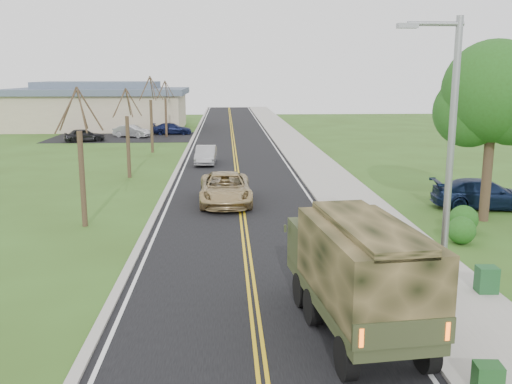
{
  "coord_description": "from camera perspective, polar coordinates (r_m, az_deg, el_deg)",
  "views": [
    {
      "loc": [
        -0.76,
        -14.7,
        6.61
      ],
      "look_at": [
        0.47,
        8.35,
        1.8
      ],
      "focal_mm": 40.0,
      "sensor_mm": 36.0,
      "label": 1
    }
  ],
  "objects": [
    {
      "name": "bare_tree_d",
      "position": [
        61.16,
        -9.01,
        7.82
      ],
      "size": [
        1.88,
        2.2,
        5.91
      ],
      "color": "#38281C",
      "rests_on": "ground"
    },
    {
      "name": "lot_car_dark",
      "position": [
        58.89,
        -16.78,
        5.47
      ],
      "size": [
        4.15,
        2.69,
        1.31
      ],
      "primitive_type": "imported",
      "rotation": [
        0.0,
        0.0,
        1.89
      ],
      "color": "black",
      "rests_on": "ground"
    },
    {
      "name": "road",
      "position": [
        55.11,
        -2.27,
        4.87
      ],
      "size": [
        8.0,
        120.0,
        0.01
      ],
      "primitive_type": "cube",
      "color": "black",
      "rests_on": "ground"
    },
    {
      "name": "bare_tree_c",
      "position": [
        49.25,
        -10.42,
        7.11
      ],
      "size": [
        2.04,
        2.39,
        6.42
      ],
      "color": "#38281C",
      "rests_on": "ground"
    },
    {
      "name": "bare_tree_b",
      "position": [
        37.46,
        -12.69,
        5.14
      ],
      "size": [
        1.83,
        2.14,
        5.73
      ],
      "color": "#38281C",
      "rests_on": "ground"
    },
    {
      "name": "military_truck",
      "position": [
        14.77,
        10.07,
        -7.44
      ],
      "size": [
        2.86,
        6.49,
        3.14
      ],
      "rotation": [
        0.0,
        0.0,
        0.11
      ],
      "color": "black",
      "rests_on": "ground"
    },
    {
      "name": "lot_car_silver",
      "position": [
        61.72,
        -12.31,
        5.96
      ],
      "size": [
        4.2,
        2.84,
        1.31
      ],
      "primitive_type": "imported",
      "rotation": [
        0.0,
        0.0,
        1.17
      ],
      "color": "#AEAEB3",
      "rests_on": "ground"
    },
    {
      "name": "lot_car_navy",
      "position": [
        64.04,
        -8.39,
        6.28
      ],
      "size": [
        4.32,
        1.78,
        1.25
      ],
      "primitive_type": "imported",
      "rotation": [
        0.0,
        0.0,
        1.58
      ],
      "color": "#0F1537",
      "rests_on": "ground"
    },
    {
      "name": "bare_tree_a",
      "position": [
        25.79,
        -17.05,
        2.36
      ],
      "size": [
        1.93,
        2.26,
        6.08
      ],
      "color": "#38281C",
      "rests_on": "ground"
    },
    {
      "name": "street_light",
      "position": [
        15.44,
        18.5,
        3.05
      ],
      "size": [
        1.65,
        0.22,
        8.0
      ],
      "color": "gray",
      "rests_on": "ground"
    },
    {
      "name": "curb_left",
      "position": [
        55.2,
        -6.59,
        4.86
      ],
      "size": [
        0.3,
        120.0,
        0.1
      ],
      "primitive_type": "cube",
      "color": "#9E998E",
      "rests_on": "ground"
    },
    {
      "name": "ground",
      "position": [
        16.14,
        -0.1,
        -12.41
      ],
      "size": [
        160.0,
        160.0,
        0.0
      ],
      "primitive_type": "plane",
      "color": "#344F1A",
      "rests_on": "ground"
    },
    {
      "name": "pickup_navy",
      "position": [
        30.49,
        21.85,
        -0.19
      ],
      "size": [
        5.27,
        2.59,
        1.47
      ],
      "primitive_type": "imported",
      "rotation": [
        0.0,
        0.0,
        1.46
      ],
      "color": "#0E1934",
      "rests_on": "ground"
    },
    {
      "name": "sedan_silver",
      "position": [
        42.52,
        -5.04,
        3.7
      ],
      "size": [
        1.58,
        4.15,
        1.35
      ],
      "primitive_type": "imported",
      "rotation": [
        0.0,
        0.0,
        -0.04
      ],
      "color": "#A0A0A4",
      "rests_on": "ground"
    },
    {
      "name": "commercial_building",
      "position": [
        72.4,
        -15.37,
        8.25
      ],
      "size": [
        25.5,
        21.5,
        5.65
      ],
      "color": "tan",
      "rests_on": "ground"
    },
    {
      "name": "suv_champagne",
      "position": [
        29.46,
        -3.08,
        0.34
      ],
      "size": [
        2.72,
        5.69,
        1.57
      ],
      "primitive_type": "imported",
      "rotation": [
        0.0,
        0.0,
        0.02
      ],
      "color": "tan",
      "rests_on": "ground"
    },
    {
      "name": "sidewalk_right",
      "position": [
        55.5,
        3.86,
        4.95
      ],
      "size": [
        3.2,
        120.0,
        0.1
      ],
      "primitive_type": "cube",
      "color": "#9E998E",
      "rests_on": "ground"
    },
    {
      "name": "utility_box_near",
      "position": [
        18.79,
        22.07,
        -8.1
      ],
      "size": [
        0.62,
        0.52,
        0.8
      ],
      "primitive_type": "cube",
      "rotation": [
        0.0,
        0.0,
        -0.04
      ],
      "color": "#1C4F26",
      "rests_on": "sidewalk_right"
    },
    {
      "name": "utility_box_far",
      "position": [
        13.28,
        22.16,
        -16.91
      ],
      "size": [
        0.59,
        0.5,
        0.65
      ],
      "primitive_type": "cube",
      "rotation": [
        0.0,
        0.0,
        -0.09
      ],
      "color": "#19481C",
      "rests_on": "sidewalk_right"
    },
    {
      "name": "leafy_tree",
      "position": [
        27.39,
        22.64,
        8.54
      ],
      "size": [
        4.83,
        4.5,
        8.1
      ],
      "color": "#38281C",
      "rests_on": "ground"
    },
    {
      "name": "curb_right",
      "position": [
        55.31,
        2.05,
        4.96
      ],
      "size": [
        0.3,
        120.0,
        0.12
      ],
      "primitive_type": "cube",
      "color": "#9E998E",
      "rests_on": "ground"
    }
  ]
}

